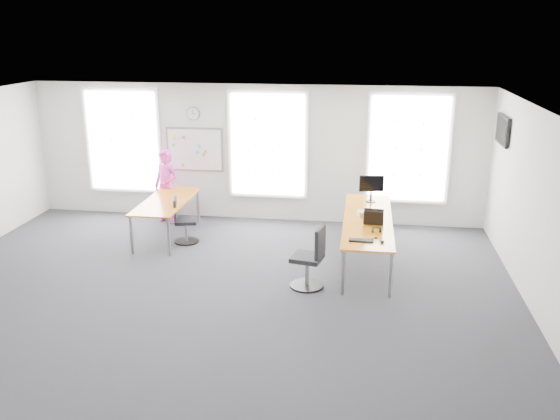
% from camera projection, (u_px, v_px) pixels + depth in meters
% --- Properties ---
extents(floor, '(10.00, 10.00, 0.00)m').
position_uv_depth(floor, '(211.00, 293.00, 9.67)').
color(floor, '#242328').
rests_on(floor, ground).
extents(ceiling, '(10.00, 10.00, 0.00)m').
position_uv_depth(ceiling, '(204.00, 109.00, 8.78)').
color(ceiling, white).
rests_on(ceiling, ground).
extents(wall_back, '(10.00, 0.00, 10.00)m').
position_uv_depth(wall_back, '(255.00, 153.00, 13.00)').
color(wall_back, silver).
rests_on(wall_back, ground).
extents(wall_front, '(10.00, 0.00, 10.00)m').
position_uv_depth(wall_front, '(96.00, 331.00, 5.44)').
color(wall_front, silver).
rests_on(wall_front, ground).
extents(wall_right, '(0.00, 10.00, 10.00)m').
position_uv_depth(wall_right, '(545.00, 220.00, 8.54)').
color(wall_right, silver).
rests_on(wall_right, ground).
extents(window_left, '(1.60, 0.06, 2.20)m').
position_uv_depth(window_left, '(123.00, 141.00, 13.32)').
color(window_left, silver).
rests_on(window_left, wall_back).
extents(window_mid, '(1.60, 0.06, 2.20)m').
position_uv_depth(window_mid, '(268.00, 145.00, 12.87)').
color(window_mid, silver).
rests_on(window_mid, wall_back).
extents(window_right, '(1.60, 0.06, 2.20)m').
position_uv_depth(window_right, '(408.00, 149.00, 12.47)').
color(window_right, silver).
rests_on(window_right, wall_back).
extents(desk_right, '(0.88, 3.29, 0.80)m').
position_uv_depth(desk_right, '(368.00, 221.00, 10.86)').
color(desk_right, '#C68717').
rests_on(desk_right, ground).
extents(desk_left, '(0.86, 2.15, 0.78)m').
position_uv_depth(desk_left, '(166.00, 203.00, 12.06)').
color(desk_left, '#C68717').
rests_on(desk_left, ground).
extents(chair_right, '(0.57, 0.57, 1.07)m').
position_uv_depth(chair_right, '(311.00, 261.00, 9.77)').
color(chair_right, black).
rests_on(chair_right, ground).
extents(chair_left, '(0.51, 0.51, 0.93)m').
position_uv_depth(chair_left, '(183.00, 223.00, 11.85)').
color(chair_left, black).
rests_on(chair_left, ground).
extents(person, '(0.69, 0.57, 1.62)m').
position_uv_depth(person, '(166.00, 186.00, 12.97)').
color(person, '#E738BD').
rests_on(person, ground).
extents(whiteboard, '(1.20, 0.03, 0.90)m').
position_uv_depth(whiteboard, '(195.00, 150.00, 13.14)').
color(whiteboard, white).
rests_on(whiteboard, wall_back).
extents(wall_clock, '(0.30, 0.04, 0.30)m').
position_uv_depth(wall_clock, '(193.00, 113.00, 12.91)').
color(wall_clock, gray).
rests_on(wall_clock, wall_back).
extents(tv, '(0.06, 0.90, 0.55)m').
position_uv_depth(tv, '(503.00, 130.00, 11.15)').
color(tv, black).
rests_on(tv, wall_right).
extents(keyboard, '(0.41, 0.16, 0.02)m').
position_uv_depth(keyboard, '(361.00, 241.00, 9.71)').
color(keyboard, black).
rests_on(keyboard, desk_right).
extents(mouse, '(0.10, 0.14, 0.04)m').
position_uv_depth(mouse, '(382.00, 241.00, 9.64)').
color(mouse, black).
rests_on(mouse, desk_right).
extents(lens_cap, '(0.07, 0.07, 0.01)m').
position_uv_depth(lens_cap, '(376.00, 238.00, 9.85)').
color(lens_cap, black).
rests_on(lens_cap, desk_right).
extents(headphones, '(0.16, 0.09, 0.09)m').
position_uv_depth(headphones, '(376.00, 230.00, 10.11)').
color(headphones, black).
rests_on(headphones, desk_right).
extents(laptop_sleeve, '(0.36, 0.22, 0.28)m').
position_uv_depth(laptop_sleeve, '(374.00, 218.00, 10.46)').
color(laptop_sleeve, black).
rests_on(laptop_sleeve, desk_right).
extents(paper_stack, '(0.34, 0.30, 0.10)m').
position_uv_depth(paper_stack, '(366.00, 213.00, 10.98)').
color(paper_stack, beige).
rests_on(paper_stack, desk_right).
extents(monitor, '(0.49, 0.20, 0.54)m').
position_uv_depth(monitor, '(371.00, 186.00, 11.78)').
color(monitor, black).
rests_on(monitor, desk_right).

